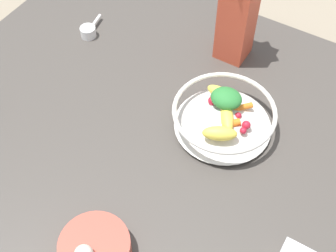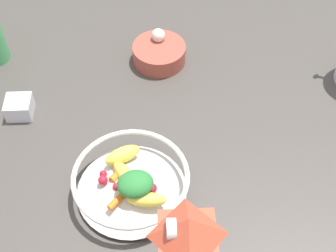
# 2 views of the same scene
# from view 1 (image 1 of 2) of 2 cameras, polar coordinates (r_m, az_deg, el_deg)

# --- Properties ---
(ground_plane) EXTENTS (6.00, 6.00, 0.00)m
(ground_plane) POSITION_cam_1_polar(r_m,az_deg,el_deg) (1.02, -3.81, -3.98)
(ground_plane) COLOR gray
(countertop) EXTENTS (1.08, 1.08, 0.03)m
(countertop) POSITION_cam_1_polar(r_m,az_deg,el_deg) (1.01, -3.85, -3.50)
(countertop) COLOR #47423D
(countertop) RESTS_ON ground_plane
(fruit_bowl) EXTENTS (0.22, 0.22, 0.09)m
(fruit_bowl) POSITION_cam_1_polar(r_m,az_deg,el_deg) (1.00, 6.82, 1.20)
(fruit_bowl) COLOR silver
(fruit_bowl) RESTS_ON countertop
(milk_carton) EXTENTS (0.07, 0.07, 0.30)m
(milk_carton) POSITION_cam_1_polar(r_m,az_deg,el_deg) (1.10, 8.68, 14.36)
(milk_carton) COLOR #CC4C33
(milk_carton) RESTS_ON countertop
(measuring_scoop) EXTENTS (0.09, 0.04, 0.03)m
(measuring_scoop) POSITION_cam_1_polar(r_m,az_deg,el_deg) (1.24, -9.64, 11.33)
(measuring_scoop) COLOR white
(measuring_scoop) RESTS_ON countertop
(garlic_bowl) EXTENTS (0.13, 0.13, 0.07)m
(garlic_bowl) POSITION_cam_1_polar(r_m,az_deg,el_deg) (0.87, -8.91, -14.62)
(garlic_bowl) COLOR #B24C3D
(garlic_bowl) RESTS_ON countertop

